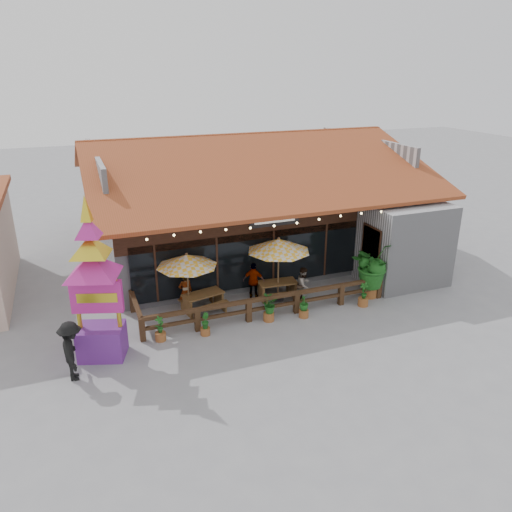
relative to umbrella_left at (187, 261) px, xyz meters
name	(u,v)px	position (x,y,z in m)	size (l,w,h in m)	color
ground	(302,305)	(4.43, -1.02, -2.20)	(100.00, 100.00, 0.00)	gray
restaurant_building	(251,211)	(4.70, 5.59, 0.01)	(15.50, 14.73, 6.09)	#A7A6AB
patio_railing	(253,303)	(2.18, -1.29, -1.58)	(10.00, 2.60, 0.92)	#422717
umbrella_left	(187,261)	(0.00, 0.00, 0.00)	(2.43, 2.43, 2.52)	brown
umbrella_right	(279,245)	(3.73, -0.18, 0.20)	(2.59, 2.59, 2.75)	brown
picnic_table_left	(203,299)	(0.56, -0.06, -1.68)	(1.86, 1.70, 0.77)	brown
picnic_table_right	(277,287)	(3.75, -0.07, -1.68)	(1.71, 1.51, 0.76)	brown
thai_sign_tower	(93,269)	(-3.46, -2.05, 0.95)	(2.78, 2.78, 5.96)	#632484
tropical_plant	(372,266)	(7.46, -1.29, -0.81)	(2.33, 2.30, 2.43)	brown
diner_a	(186,291)	(-0.04, 0.35, -1.43)	(0.56, 0.37, 1.54)	#3C2013
diner_b	(304,285)	(4.64, -0.71, -1.45)	(0.73, 0.57, 1.49)	#3C2013
diner_c	(254,281)	(2.86, 0.35, -1.42)	(0.91, 0.38, 1.55)	#3C2013
pedestrian	(72,351)	(-4.39, -3.06, -1.23)	(1.25, 0.72, 1.94)	black
planter_a	(160,330)	(-1.47, -1.73, -1.80)	(0.40, 0.39, 0.95)	brown
planter_b	(205,325)	(0.11, -1.92, -1.81)	(0.35, 0.35, 0.86)	brown
planter_c	(269,307)	(2.67, -1.75, -1.62)	(0.82, 0.81, 1.02)	brown
planter_d	(304,307)	(4.04, -1.97, -1.75)	(0.50, 0.50, 0.93)	brown
planter_e	(363,296)	(6.73, -1.95, -1.77)	(0.42, 0.42, 1.03)	brown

